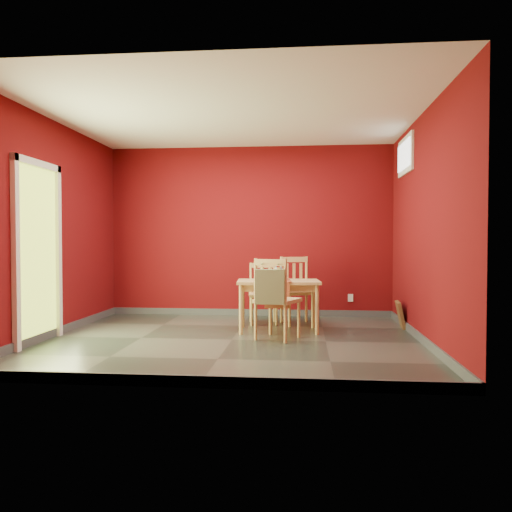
# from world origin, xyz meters

# --- Properties ---
(ground) EXTENTS (4.50, 4.50, 0.00)m
(ground) POSITION_xyz_m (0.00, 0.00, 0.00)
(ground) COLOR #2D342D
(ground) RESTS_ON ground
(room_shell) EXTENTS (4.50, 4.50, 4.50)m
(room_shell) POSITION_xyz_m (0.00, 0.00, 0.05)
(room_shell) COLOR #5A090C
(room_shell) RESTS_ON ground
(doorway) EXTENTS (0.06, 1.01, 2.13)m
(doorway) POSITION_xyz_m (-2.23, -0.40, 1.12)
(doorway) COLOR #B7D838
(doorway) RESTS_ON ground
(window) EXTENTS (0.05, 0.90, 0.50)m
(window) POSITION_xyz_m (2.23, 1.00, 2.35)
(window) COLOR white
(window) RESTS_ON room_shell
(outlet_plate) EXTENTS (0.08, 0.02, 0.12)m
(outlet_plate) POSITION_xyz_m (1.60, 1.99, 0.30)
(outlet_plate) COLOR silver
(outlet_plate) RESTS_ON room_shell
(dining_table) EXTENTS (1.12, 0.71, 0.67)m
(dining_table) POSITION_xyz_m (0.53, 0.64, 0.59)
(dining_table) COLOR tan
(dining_table) RESTS_ON ground
(table_runner) EXTENTS (0.37, 0.69, 0.34)m
(table_runner) POSITION_xyz_m (0.53, 0.53, 0.62)
(table_runner) COLOR brown
(table_runner) RESTS_ON dining_table
(chair_far_left) EXTENTS (0.46, 0.46, 0.87)m
(chair_far_left) POSITION_xyz_m (0.28, 1.25, 0.45)
(chair_far_left) COLOR tan
(chair_far_left) RESTS_ON ground
(chair_far_right) EXTENTS (0.57, 0.57, 0.97)m
(chair_far_right) POSITION_xyz_m (0.77, 1.25, 0.49)
(chair_far_right) COLOR tan
(chair_far_right) RESTS_ON ground
(chair_near) EXTENTS (0.60, 0.60, 0.98)m
(chair_near) POSITION_xyz_m (0.53, 0.06, 0.50)
(chair_near) COLOR tan
(chair_near) RESTS_ON ground
(tote_bag) EXTENTS (0.34, 0.20, 0.47)m
(tote_bag) POSITION_xyz_m (0.47, -0.15, 0.66)
(tote_bag) COLOR #81925D
(tote_bag) RESTS_ON chair_near
(cat) EXTENTS (0.31, 0.46, 0.21)m
(cat) POSITION_xyz_m (0.54, 0.64, 0.78)
(cat) COLOR slate
(cat) RESTS_ON table_runner
(picture_frame) EXTENTS (0.14, 0.37, 0.36)m
(picture_frame) POSITION_xyz_m (2.19, 1.04, 0.18)
(picture_frame) COLOR brown
(picture_frame) RESTS_ON ground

